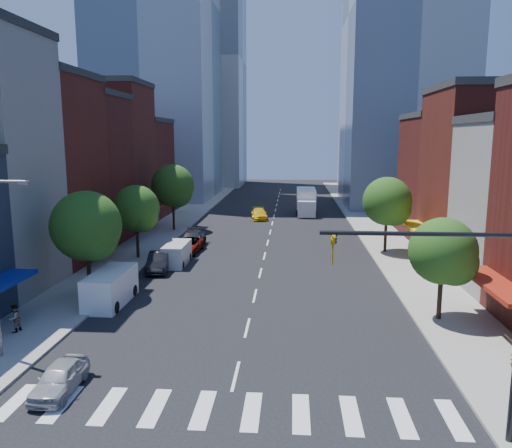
{
  "coord_description": "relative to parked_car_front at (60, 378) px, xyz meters",
  "views": [
    {
      "loc": [
        2.54,
        -21.61,
        11.01
      ],
      "look_at": [
        0.02,
        12.8,
        5.0
      ],
      "focal_mm": 35.0,
      "sensor_mm": 36.0,
      "label": 1
    }
  ],
  "objects": [
    {
      "name": "tree_left_mid",
      "position": [
        -3.85,
        23.92,
        3.88
      ],
      "size": [
        4.2,
        4.2,
        6.65
      ],
      "color": "black",
      "rests_on": "sidewalk_left"
    },
    {
      "name": "parked_car_rear",
      "position": [
        0.0,
        29.19,
        0.17
      ],
      "size": [
        2.46,
        5.71,
        1.64
      ],
      "primitive_type": "imported",
      "rotation": [
        0.0,
        0.0,
        0.03
      ],
      "color": "black",
      "rests_on": "ground"
    },
    {
      "name": "box_truck",
      "position": [
        12.06,
        52.67,
        1.05
      ],
      "size": [
        2.82,
        8.91,
        3.58
      ],
      "rotation": [
        0.0,
        0.0,
        -0.0
      ],
      "color": "silver",
      "rests_on": "ground"
    },
    {
      "name": "parked_car_third",
      "position": [
        0.0,
        26.79,
        0.06
      ],
      "size": [
        2.66,
        5.2,
        1.41
      ],
      "primitive_type": "imported",
      "rotation": [
        0.0,
        0.0,
        -0.06
      ],
      "color": "#999999",
      "rests_on": "ground"
    },
    {
      "name": "tree_right_far",
      "position": [
        19.15,
        27.92,
        4.22
      ],
      "size": [
        4.6,
        4.6,
        7.2
      ],
      "color": "black",
      "rests_on": "sidewalk_right"
    },
    {
      "name": "bldg_left_4",
      "position": [
        -13.5,
        39.5,
        7.85
      ],
      "size": [
        12.0,
        9.0,
        17.0
      ],
      "primitive_type": "cube",
      "color": "#5C1B16",
      "rests_on": "ground"
    },
    {
      "name": "tower_far_w",
      "position": [
        -10.5,
        97.0,
        27.35
      ],
      "size": [
        18.0,
        18.0,
        56.0
      ],
      "primitive_type": "cube",
      "color": "#9EA5AD",
      "rests_on": "ground"
    },
    {
      "name": "sidewalk_left",
      "position": [
        -5.0,
        42.0,
        -0.57
      ],
      "size": [
        5.0,
        120.0,
        0.15
      ],
      "primitive_type": "cube",
      "color": "gray",
      "rests_on": "ground"
    },
    {
      "name": "ground",
      "position": [
        7.5,
        2.0,
        -0.65
      ],
      "size": [
        220.0,
        220.0,
        0.0
      ],
      "primitive_type": "plane",
      "color": "black",
      "rests_on": "ground"
    },
    {
      "name": "bldg_right_2",
      "position": [
        28.5,
        26.0,
        6.85
      ],
      "size": [
        12.0,
        10.0,
        15.0
      ],
      "primitive_type": "cube",
      "color": "#5C1B16",
      "rests_on": "ground"
    },
    {
      "name": "traffic_car_far",
      "position": [
        12.19,
        60.64,
        0.01
      ],
      "size": [
        1.96,
        3.99,
        1.31
      ],
      "primitive_type": "imported",
      "rotation": [
        0.0,
        0.0,
        3.25
      ],
      "color": "#999999",
      "rests_on": "ground"
    },
    {
      "name": "parked_car_second",
      "position": [
        -1.0,
        20.1,
        0.13
      ],
      "size": [
        2.2,
        4.88,
        1.55
      ],
      "primitive_type": "imported",
      "rotation": [
        0.0,
        0.0,
        0.12
      ],
      "color": "black",
      "rests_on": "ground"
    },
    {
      "name": "tower_ne",
      "position": [
        27.5,
        64.0,
        29.35
      ],
      "size": [
        18.0,
        20.0,
        60.0
      ],
      "primitive_type": "cube",
      "color": "#9EA5AD",
      "rests_on": "ground"
    },
    {
      "name": "traffic_car_oncoming",
      "position": [
        11.71,
        54.2,
        0.07
      ],
      "size": [
        1.52,
        4.33,
        1.42
      ],
      "primitive_type": "imported",
      "rotation": [
        0.0,
        0.0,
        3.14
      ],
      "color": "black",
      "rests_on": "ground"
    },
    {
      "name": "tree_right_near",
      "position": [
        19.15,
        9.92,
        3.54
      ],
      "size": [
        4.0,
        4.0,
        6.2
      ],
      "color": "black",
      "rests_on": "sidewalk_right"
    },
    {
      "name": "bldg_left_3",
      "position": [
        -13.5,
        31.0,
        6.85
      ],
      "size": [
        12.0,
        8.0,
        15.0
      ],
      "primitive_type": "cube",
      "color": "#4A1412",
      "rests_on": "ground"
    },
    {
      "name": "tree_left_near",
      "position": [
        -3.85,
        12.92,
        4.22
      ],
      "size": [
        4.8,
        4.8,
        7.3
      ],
      "color": "black",
      "rests_on": "sidewalk_left"
    },
    {
      "name": "bldg_left_5",
      "position": [
        -13.5,
        49.0,
        5.85
      ],
      "size": [
        12.0,
        10.0,
        13.0
      ],
      "primitive_type": "cube",
      "color": "#4A1412",
      "rests_on": "ground"
    },
    {
      "name": "taxi",
      "position": [
        5.57,
        47.4,
        0.07
      ],
      "size": [
        2.58,
        5.14,
        1.43
      ],
      "primitive_type": "imported",
      "rotation": [
        0.0,
        0.0,
        0.12
      ],
      "color": "yellow",
      "rests_on": "ground"
    },
    {
      "name": "cargo_van_far",
      "position": [
        0.0,
        22.26,
        0.29
      ],
      "size": [
        1.84,
        4.46,
        1.89
      ],
      "rotation": [
        0.0,
        0.0,
        0.0
      ],
      "color": "silver",
      "rests_on": "ground"
    },
    {
      "name": "traffic_signal",
      "position": [
        17.44,
        -2.5,
        3.51
      ],
      "size": [
        7.24,
        2.24,
        8.0
      ],
      "color": "black",
      "rests_on": "sidewalk_right"
    },
    {
      "name": "tree_left_far",
      "position": [
        -3.85,
        37.92,
        4.56
      ],
      "size": [
        5.0,
        5.0,
        7.75
      ],
      "color": "black",
      "rests_on": "sidewalk_left"
    },
    {
      "name": "bldg_right_3",
      "position": [
        28.5,
        36.0,
        5.85
      ],
      "size": [
        12.0,
        10.0,
        13.0
      ],
      "primitive_type": "cube",
      "color": "#4A1412",
      "rests_on": "ground"
    },
    {
      "name": "sidewalk_right",
      "position": [
        20.0,
        42.0,
        -0.57
      ],
      "size": [
        5.0,
        120.0,
        0.15
      ],
      "primitive_type": "cube",
      "color": "gray",
      "rests_on": "ground"
    },
    {
      "name": "parked_car_front",
      "position": [
        0.0,
        0.0,
        0.0
      ],
      "size": [
        1.58,
        3.81,
        1.29
      ],
      "primitive_type": "imported",
      "rotation": [
        0.0,
        0.0,
        0.01
      ],
      "color": "#A9A9AE",
      "rests_on": "ground"
    },
    {
      "name": "pedestrian_far",
      "position": [
        -5.52,
        6.07,
        0.3
      ],
      "size": [
        0.76,
        0.89,
        1.6
      ],
      "primitive_type": "imported",
      "rotation": [
        0.0,
        0.0,
        -1.78
      ],
      "color": "#999999",
      "rests_on": "sidewalk_left"
    },
    {
      "name": "cargo_van_near",
      "position": [
        -2.0,
        11.53,
        0.46
      ],
      "size": [
        2.2,
        5.27,
        2.24
      ],
      "rotation": [
        0.0,
        0.0,
        -0.01
      ],
      "color": "white",
      "rests_on": "ground"
    },
    {
      "name": "crosswalk",
      "position": [
        7.5,
        -1.0,
        -0.64
      ],
      "size": [
        19.0,
        3.0,
        0.01
      ],
      "primitive_type": "cube",
      "color": "silver",
      "rests_on": "ground"
    },
    {
      "name": "bldg_left_2",
      "position": [
        -13.5,
        22.5,
        7.35
      ],
      "size": [
        12.0,
        9.0,
        16.0
      ],
      "primitive_type": "cube",
      "color": "#5C1B16",
      "rests_on": "ground"
    }
  ]
}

